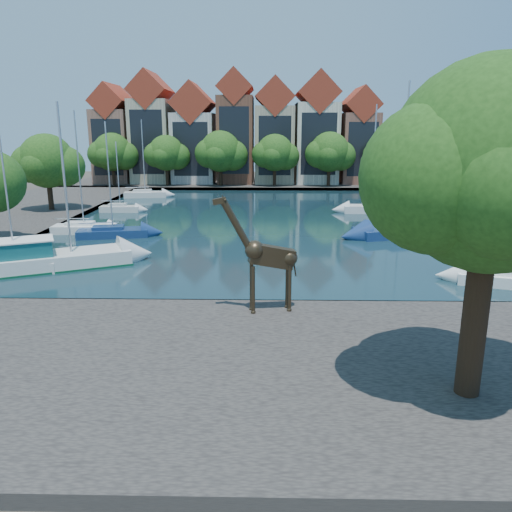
% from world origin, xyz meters
% --- Properties ---
extents(ground, '(160.00, 160.00, 0.00)m').
position_xyz_m(ground, '(0.00, 0.00, 0.00)').
color(ground, '#38332B').
rests_on(ground, ground).
extents(water_basin, '(38.00, 50.00, 0.08)m').
position_xyz_m(water_basin, '(0.00, 24.00, 0.04)').
color(water_basin, black).
rests_on(water_basin, ground).
extents(near_quay, '(50.00, 14.00, 0.50)m').
position_xyz_m(near_quay, '(0.00, -7.00, 0.25)').
color(near_quay, '#45413C').
rests_on(near_quay, ground).
extents(far_quay, '(60.00, 16.00, 0.50)m').
position_xyz_m(far_quay, '(0.00, 56.00, 0.25)').
color(far_quay, '#45413C').
rests_on(far_quay, ground).
extents(left_quay, '(14.00, 52.00, 0.50)m').
position_xyz_m(left_quay, '(-25.00, 24.00, 0.25)').
color(left_quay, '#45413C').
rests_on(left_quay, ground).
extents(plane_tree, '(8.32, 6.40, 10.62)m').
position_xyz_m(plane_tree, '(7.62, -9.01, 7.67)').
color(plane_tree, '#332114').
rests_on(plane_tree, near_quay).
extents(townhouse_west_end, '(5.44, 9.18, 14.93)m').
position_xyz_m(townhouse_west_end, '(-23.00, 55.99, 7.36)').
color(townhouse_west_end, '#865B49').
rests_on(townhouse_west_end, far_quay).
extents(townhouse_west_mid, '(5.94, 9.18, 16.79)m').
position_xyz_m(townhouse_west_mid, '(-17.00, 55.99, 8.23)').
color(townhouse_west_mid, '#B6AC8C').
rests_on(townhouse_west_mid, far_quay).
extents(townhouse_west_inner, '(6.43, 9.18, 15.15)m').
position_xyz_m(townhouse_west_inner, '(-10.50, 55.99, 7.35)').
color(townhouse_west_inner, beige).
rests_on(townhouse_west_inner, far_quay).
extents(townhouse_center, '(5.44, 9.18, 16.93)m').
position_xyz_m(townhouse_center, '(-4.00, 55.99, 8.36)').
color(townhouse_center, brown).
rests_on(townhouse_center, far_quay).
extents(townhouse_east_inner, '(5.94, 9.18, 15.79)m').
position_xyz_m(townhouse_east_inner, '(2.00, 55.99, 7.73)').
color(townhouse_east_inner, tan).
rests_on(townhouse_east_inner, far_quay).
extents(townhouse_east_mid, '(6.43, 9.18, 16.65)m').
position_xyz_m(townhouse_east_mid, '(8.50, 55.99, 8.10)').
color(townhouse_east_mid, beige).
rests_on(townhouse_east_mid, far_quay).
extents(townhouse_east_end, '(5.44, 9.18, 14.43)m').
position_xyz_m(townhouse_east_end, '(15.00, 55.99, 7.11)').
color(townhouse_east_end, brown).
rests_on(townhouse_east_end, far_quay).
extents(far_tree_far_west, '(7.28, 5.60, 7.68)m').
position_xyz_m(far_tree_far_west, '(-21.90, 50.49, 5.18)').
color(far_tree_far_west, '#332114').
rests_on(far_tree_far_west, far_quay).
extents(far_tree_west, '(6.76, 5.20, 7.36)m').
position_xyz_m(far_tree_west, '(-13.91, 50.49, 5.08)').
color(far_tree_west, '#332114').
rests_on(far_tree_west, far_quay).
extents(far_tree_mid_west, '(7.80, 6.00, 8.00)m').
position_xyz_m(far_tree_mid_west, '(-5.89, 50.49, 5.29)').
color(far_tree_mid_west, '#332114').
rests_on(far_tree_mid_west, far_quay).
extents(far_tree_mid_east, '(7.02, 5.40, 7.52)m').
position_xyz_m(far_tree_mid_east, '(2.10, 50.49, 5.13)').
color(far_tree_mid_east, '#332114').
rests_on(far_tree_mid_east, far_quay).
extents(far_tree_east, '(7.54, 5.80, 7.84)m').
position_xyz_m(far_tree_east, '(10.11, 50.49, 5.24)').
color(far_tree_east, '#332114').
rests_on(far_tree_east, far_quay).
extents(far_tree_far_east, '(6.76, 5.20, 7.36)m').
position_xyz_m(far_tree_far_east, '(18.09, 50.49, 5.08)').
color(far_tree_far_east, '#332114').
rests_on(far_tree_far_east, far_quay).
extents(side_tree_left_far, '(7.28, 5.60, 7.88)m').
position_xyz_m(side_tree_left_far, '(-21.90, 27.99, 5.38)').
color(side_tree_left_far, '#332114').
rests_on(side_tree_left_far, left_quay).
extents(giraffe_statue, '(3.85, 1.14, 5.51)m').
position_xyz_m(giraffe_statue, '(0.80, -1.56, 3.21)').
color(giraffe_statue, '#34291A').
rests_on(giraffe_statue, near_quay).
extents(motorsailer, '(9.89, 6.62, 10.45)m').
position_xyz_m(motorsailer, '(-13.29, 6.82, 0.88)').
color(motorsailer, silver).
rests_on(motorsailer, water_basin).
extents(sailboat_left_a, '(5.18, 2.72, 8.61)m').
position_xyz_m(sailboat_left_a, '(-15.00, 5.94, 0.61)').
color(sailboat_left_a, silver).
rests_on(sailboat_left_a, water_basin).
extents(sailboat_left_b, '(6.03, 3.07, 9.38)m').
position_xyz_m(sailboat_left_b, '(-12.00, 16.55, 0.59)').
color(sailboat_left_b, navy).
rests_on(sailboat_left_b, water_basin).
extents(sailboat_left_c, '(5.33, 2.02, 10.26)m').
position_xyz_m(sailboat_left_c, '(-15.00, 18.12, 0.62)').
color(sailboat_left_c, white).
rests_on(sailboat_left_c, water_basin).
extents(sailboat_left_d, '(4.23, 1.54, 7.44)m').
position_xyz_m(sailboat_left_d, '(-15.00, 29.14, 0.58)').
color(sailboat_left_d, silver).
rests_on(sailboat_left_d, water_basin).
extents(sailboat_left_e, '(5.59, 2.70, 9.81)m').
position_xyz_m(sailboat_left_e, '(-15.00, 40.63, 0.64)').
color(sailboat_left_e, silver).
rests_on(sailboat_left_e, water_basin).
extents(sailboat_right_a, '(6.03, 3.58, 10.62)m').
position_xyz_m(sailboat_right_a, '(15.00, 4.00, 0.60)').
color(sailboat_right_a, white).
rests_on(sailboat_right_a, water_basin).
extents(sailboat_right_b, '(7.96, 4.96, 12.45)m').
position_xyz_m(sailboat_right_b, '(12.00, 17.45, 0.67)').
color(sailboat_right_b, navy).
rests_on(sailboat_right_b, water_basin).
extents(sailboat_right_c, '(5.84, 2.23, 11.16)m').
position_xyz_m(sailboat_right_c, '(12.00, 29.13, 0.71)').
color(sailboat_right_c, silver).
rests_on(sailboat_right_c, water_basin).
extents(sailboat_right_d, '(4.55, 1.68, 9.39)m').
position_xyz_m(sailboat_right_d, '(15.00, 33.21, 0.62)').
color(sailboat_right_d, silver).
rests_on(sailboat_right_d, water_basin).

